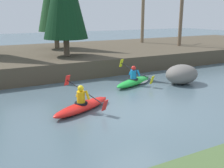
{
  "coord_description": "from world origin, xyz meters",
  "views": [
    {
      "loc": [
        -5.09,
        -7.6,
        3.49
      ],
      "look_at": [
        0.05,
        2.14,
        0.55
      ],
      "focal_mm": 42.0,
      "sensor_mm": 36.0,
      "label": 1
    }
  ],
  "objects": [
    {
      "name": "ground_plane",
      "position": [
        0.0,
        0.0,
        0.0
      ],
      "size": [
        90.0,
        90.0,
        0.0
      ],
      "primitive_type": "plane",
      "color": "#4C606B"
    },
    {
      "name": "riverbank_far",
      "position": [
        0.0,
        10.64,
        0.49
      ],
      "size": [
        44.0,
        10.35,
        0.99
      ],
      "color": "#4C4233",
      "rests_on": "ground"
    },
    {
      "name": "bare_tree_upstream",
      "position": [
        8.58,
        12.44,
        4.39
      ],
      "size": [
        3.96,
        3.91,
        7.22
      ],
      "color": "#7A664C",
      "rests_on": "riverbank_far"
    },
    {
      "name": "bare_tree_mid_upstream",
      "position": [
        9.85,
        8.93,
        3.9
      ],
      "size": [
        3.41,
        3.37,
        6.17
      ],
      "color": "brown",
      "rests_on": "riverbank_far"
    },
    {
      "name": "kayaker_lead",
      "position": [
        2.0,
        3.31,
        0.2
      ],
      "size": [
        2.72,
        1.98,
        1.2
      ],
      "rotation": [
        0.0,
        0.0,
        0.4
      ],
      "color": "green",
      "rests_on": "ground"
    },
    {
      "name": "kayaker_middle",
      "position": [
        -1.77,
        1.04,
        0.22
      ],
      "size": [
        2.71,
        1.96,
        1.2
      ],
      "rotation": [
        0.0,
        0.0,
        0.42
      ],
      "color": "red",
      "rests_on": "ground"
    },
    {
      "name": "boulder_midstream",
      "position": [
        4.22,
        2.35,
        0.5
      ],
      "size": [
        1.77,
        1.39,
        1.0
      ],
      "color": "slate",
      "rests_on": "ground"
    }
  ]
}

